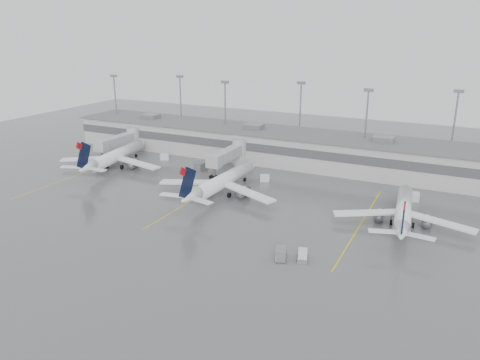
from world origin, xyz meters
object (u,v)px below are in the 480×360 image
at_px(jet_mid_left, 222,181).
at_px(baggage_tug, 303,256).
at_px(jet_far_left, 115,156).
at_px(jet_mid_right, 403,211).

relative_size(jet_mid_left, baggage_tug, 10.52).
distance_m(jet_far_left, jet_mid_right, 72.69).
relative_size(jet_far_left, jet_mid_left, 1.00).
xyz_separation_m(jet_far_left, jet_mid_right, (72.46, -5.76, -0.36)).
height_order(jet_far_left, jet_mid_left, jet_far_left).
bearing_deg(jet_far_left, jet_mid_left, -19.47).
relative_size(jet_mid_right, baggage_tug, 9.39).
xyz_separation_m(jet_far_left, jet_mid_left, (34.74, -6.19, -0.02)).
bearing_deg(baggage_tug, jet_mid_right, 42.81).
height_order(jet_far_left, jet_mid_right, jet_far_left).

